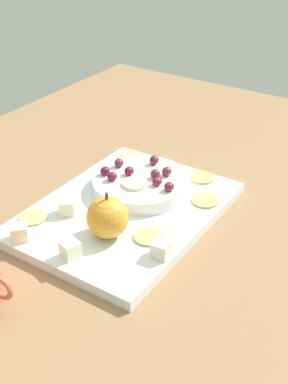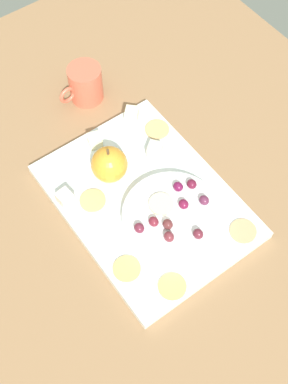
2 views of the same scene
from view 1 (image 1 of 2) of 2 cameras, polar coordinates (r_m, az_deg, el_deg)
name	(u,v)px [view 1 (image 1 of 2)]	position (r cm, az deg, el deg)	size (l,w,h in cm)	color
table	(141,213)	(97.59, -0.35, -2.41)	(136.00, 107.38, 4.44)	#946E4A
platter	(127,212)	(92.34, -1.93, -2.26)	(39.22, 29.10, 1.90)	white
serving_dish	(141,184)	(96.51, -0.31, 0.94)	(18.53, 18.53, 2.52)	white
apple_whole	(108,217)	(83.15, -4.10, -2.87)	(7.03, 7.03, 7.03)	orange
apple_stem	(107,196)	(80.90, -4.21, -0.46)	(0.50, 0.50, 1.20)	brown
cheese_cube_0	(161,249)	(79.77, 1.90, -6.43)	(2.66, 2.66, 2.66)	#F8E1CF
cheese_cube_1	(19,232)	(85.74, -13.78, -4.42)	(2.66, 2.66, 2.66)	#F9F3C6
cheese_cube_2	(70,249)	(80.54, -8.25, -6.37)	(2.66, 2.66, 2.66)	#EFF0C9
cheese_cube_3	(67,207)	(90.53, -8.63, -1.68)	(2.66, 2.66, 2.66)	#F9E7CC
cracker_0	(33,217)	(90.89, -12.32, -2.81)	(4.98, 4.98, 0.40)	tan
cracker_1	(149,237)	(84.19, 0.51, -5.05)	(4.98, 4.98, 0.40)	tan
cracker_2	(130,157)	(108.25, -1.62, 3.91)	(4.98, 4.98, 0.40)	tan
cracker_3	(205,201)	(94.02, 6.87, -0.98)	(4.98, 4.98, 0.40)	tan
cracker_4	(202,178)	(101.28, 6.53, 1.61)	(4.98, 4.98, 0.40)	tan
grape_0	(129,171)	(96.57, -1.67, 2.38)	(1.97, 1.77, 1.65)	maroon
grape_1	(154,160)	(100.26, 1.14, 3.61)	(1.97, 1.77, 1.81)	maroon
grape_2	(105,171)	(96.87, -4.38, 2.38)	(1.97, 1.77, 1.64)	maroon
grape_3	(155,174)	(95.35, 1.26, 2.04)	(1.97, 1.77, 1.85)	brown
grape_4	(112,176)	(94.86, -3.60, 1.76)	(1.97, 1.77, 1.70)	maroon
grape_5	(157,181)	(93.22, 1.48, 1.20)	(1.97, 1.77, 1.58)	maroon
grape_6	(169,187)	(91.60, 2.83, 0.61)	(1.97, 1.77, 1.69)	maroon
grape_7	(167,171)	(96.30, 2.56, 2.32)	(1.97, 1.77, 1.81)	maroon
grape_8	(119,163)	(99.48, -2.83, 3.28)	(1.97, 1.77, 1.67)	#612744
apple_slice_0	(135,184)	(93.44, -1.03, 0.94)	(4.67, 4.67, 0.60)	beige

